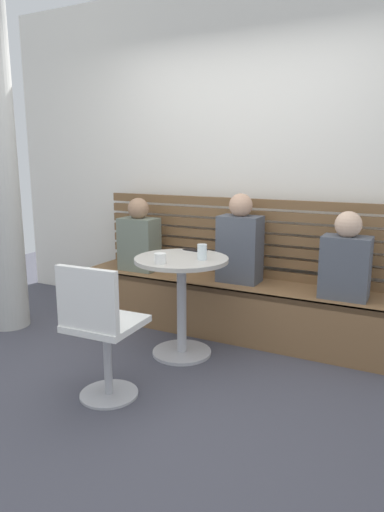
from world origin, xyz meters
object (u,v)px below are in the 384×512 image
at_px(cafe_table, 182,287).
at_px(person_adult, 240,243).
at_px(booth_bench, 228,306).
at_px(person_child_left, 139,238).
at_px(white_chair, 100,328).
at_px(person_child_middle, 346,260).
at_px(phone_on_table, 192,250).
at_px(cup_water_clear, 202,252).
at_px(cup_ceramic_white, 160,258).

height_order(cafe_table, person_adult, person_adult).
bearing_deg(booth_bench, person_child_left, 179.99).
xyz_separation_m(white_chair, person_child_left, (-0.65, 1.39, 0.26)).
bearing_deg(person_adult, white_chair, -102.09).
height_order(booth_bench, person_adult, person_adult).
height_order(booth_bench, person_child_left, person_child_left).
bearing_deg(booth_bench, person_child_middle, -2.11).
xyz_separation_m(cafe_table, phone_on_table, (-0.05, 0.27, 0.23)).
xyz_separation_m(booth_bench, cup_water_clear, (0.03, -0.57, 0.57)).
height_order(person_child_left, phone_on_table, person_child_left).
xyz_separation_m(cafe_table, cup_ceramic_white, (-0.04, -0.23, 0.26)).
relative_size(cafe_table, person_adult, 1.02).
distance_m(person_child_middle, cup_ceramic_white, 1.34).
height_order(white_chair, person_child_middle, person_child_middle).
bearing_deg(white_chair, cup_water_clear, 72.35).
distance_m(cafe_table, cup_ceramic_white, 0.35).
bearing_deg(cafe_table, person_child_middle, 27.51).
height_order(booth_bench, white_chair, white_chair).
bearing_deg(phone_on_table, cup_ceramic_white, -169.17).
bearing_deg(cup_water_clear, cafe_table, -176.39).
bearing_deg(cup_ceramic_white, cup_water_clear, 50.22).
relative_size(booth_bench, cup_water_clear, 24.55).
relative_size(person_adult, phone_on_table, 5.18).
bearing_deg(booth_bench, white_chair, -99.31).
bearing_deg(person_child_middle, cup_water_clear, -148.89).
xyz_separation_m(white_chair, cup_ceramic_white, (0.06, 0.58, 0.31)).
bearing_deg(person_child_middle, cup_ceramic_white, -144.52).
xyz_separation_m(booth_bench, cafe_table, (-0.13, -0.58, 0.30)).
distance_m(booth_bench, cup_water_clear, 0.81).
distance_m(cup_water_clear, phone_on_table, 0.34).
xyz_separation_m(booth_bench, person_child_middle, (0.92, -0.03, 0.50)).
bearing_deg(person_adult, person_child_middle, -4.77).
relative_size(white_chair, person_adult, 1.17).
bearing_deg(person_adult, booth_bench, -154.92).
bearing_deg(phone_on_table, person_child_left, 75.58).
xyz_separation_m(cafe_table, cup_water_clear, (0.16, 0.01, 0.28)).
distance_m(booth_bench, person_adult, 0.55).
height_order(white_chair, cup_ceramic_white, white_chair).
bearing_deg(booth_bench, person_adult, 25.08).
relative_size(person_child_left, cup_water_clear, 5.95).
height_order(cafe_table, cup_ceramic_white, cup_ceramic_white).
relative_size(person_adult, cup_ceramic_white, 9.07).
distance_m(white_chair, cup_ceramic_white, 0.66).
bearing_deg(cup_ceramic_white, white_chair, -96.15).
bearing_deg(white_chair, person_adult, 77.91).
distance_m(cafe_table, phone_on_table, 0.36).
xyz_separation_m(person_adult, person_child_left, (-0.96, -0.04, -0.03)).
height_order(cafe_table, phone_on_table, phone_on_table).
relative_size(cup_water_clear, cup_ceramic_white, 1.38).
xyz_separation_m(cafe_table, white_chair, (-0.10, -0.81, -0.05)).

